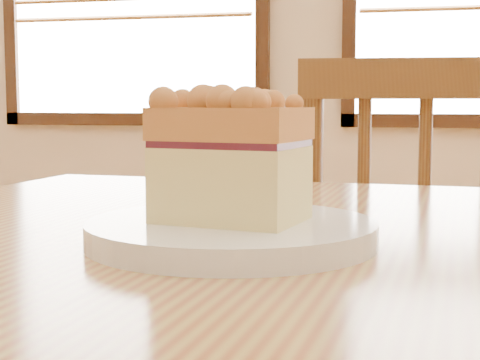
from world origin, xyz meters
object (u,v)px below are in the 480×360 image
object	(u,v)px
cafe_table_main	(443,353)
cake_slice	(229,152)
plate	(231,233)
cafe_chair_main	(412,325)

from	to	relation	value
cafe_table_main	cake_slice	bearing A→B (deg)	-153.31
plate	cake_slice	xyz separation A→B (m)	(-0.00, 0.00, 0.07)
plate	cake_slice	distance (m)	0.07
plate	cake_slice	size ratio (longest dim) A/B	1.73
cafe_table_main	cake_slice	distance (m)	0.26
cake_slice	cafe_chair_main	bearing A→B (deg)	88.65
cafe_chair_main	cake_slice	size ratio (longest dim) A/B	7.01
cafe_table_main	cafe_chair_main	distance (m)	0.68
cafe_chair_main	cake_slice	world-z (taller)	cafe_chair_main
cafe_chair_main	plate	size ratio (longest dim) A/B	4.04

